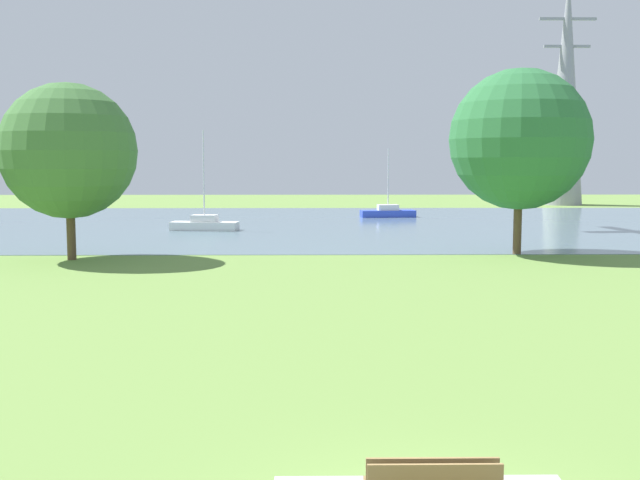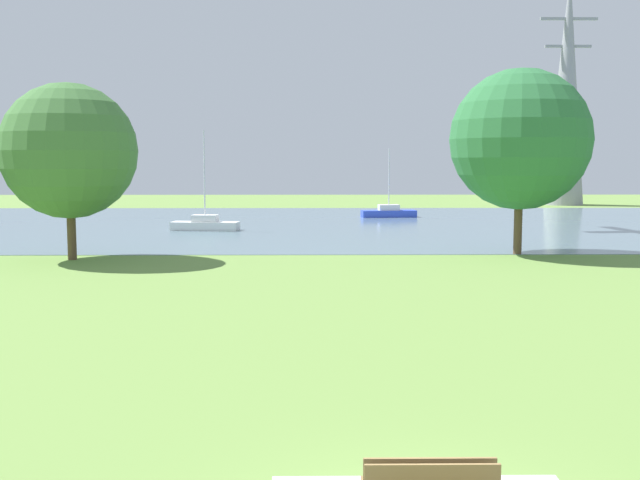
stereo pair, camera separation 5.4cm
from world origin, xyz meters
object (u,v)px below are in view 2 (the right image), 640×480
at_px(tree_east_far, 69,151).
at_px(tree_west_near, 520,139).
at_px(sailboat_blue, 389,212).
at_px(electricity_pylon, 567,89).
at_px(sailboat_white, 205,224).

xyz_separation_m(tree_east_far, tree_west_near, (23.10, 1.95, 0.64)).
bearing_deg(sailboat_blue, tree_west_near, -81.17).
xyz_separation_m(sailboat_blue, tree_east_far, (-18.95, -28.63, 5.00)).
height_order(tree_east_far, electricity_pylon, electricity_pylon).
bearing_deg(sailboat_blue, tree_east_far, -123.51).
xyz_separation_m(sailboat_white, electricity_pylon, (36.37, 31.66, 12.50)).
height_order(tree_east_far, tree_west_near, tree_west_near).
xyz_separation_m(tree_east_far, electricity_pylon, (40.83, 47.73, 7.51)).
height_order(sailboat_blue, tree_west_near, tree_west_near).
relative_size(sailboat_blue, electricity_pylon, 0.23).
bearing_deg(tree_east_far, sailboat_blue, 56.49).
relative_size(sailboat_white, sailboat_blue, 1.18).
bearing_deg(tree_west_near, electricity_pylon, 68.82).
relative_size(tree_east_far, electricity_pylon, 0.34).
distance_m(tree_west_near, electricity_pylon, 49.57).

